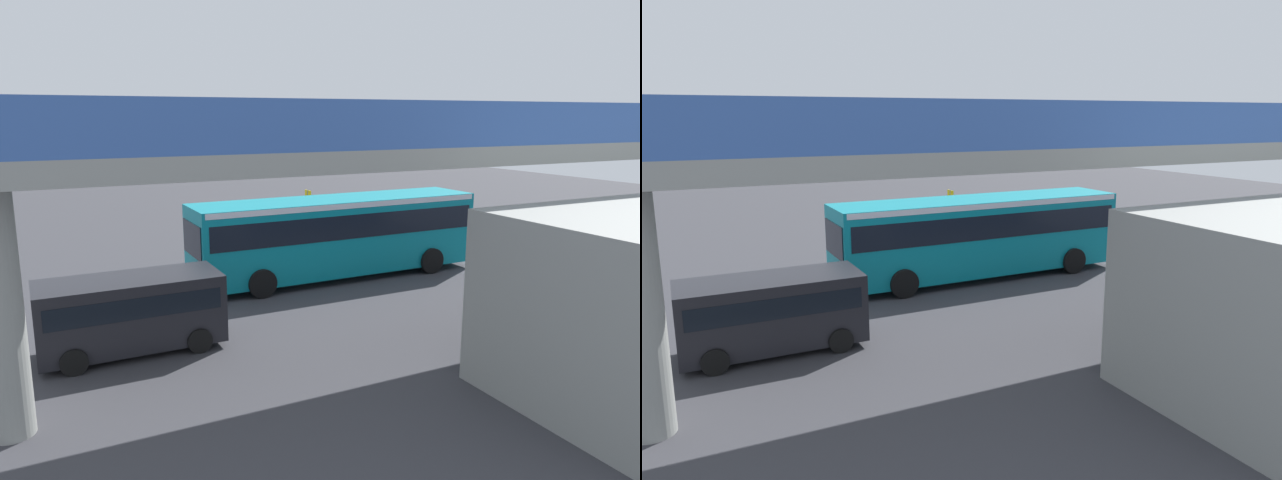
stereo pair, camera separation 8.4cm
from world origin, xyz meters
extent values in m
plane|color=#38383D|center=(0.00, 0.00, 0.00)|extent=(80.00, 80.00, 0.00)
cube|color=#0C8493|center=(0.77, 1.49, 1.72)|extent=(11.50, 2.55, 2.86)
cube|color=black|center=(0.77, 1.49, 2.23)|extent=(11.04, 2.59, 0.90)
cube|color=white|center=(0.77, 1.49, 3.03)|extent=(11.27, 2.58, 0.20)
cube|color=black|center=(6.54, 1.49, 2.06)|extent=(0.04, 2.24, 1.20)
cylinder|color=black|center=(4.45, 2.76, 0.52)|extent=(1.04, 0.30, 1.04)
cylinder|color=black|center=(4.45, 0.21, 0.52)|extent=(1.04, 0.30, 1.04)
cylinder|color=black|center=(-2.91, 2.76, 0.52)|extent=(1.04, 0.30, 1.04)
cylinder|color=black|center=(-2.91, 0.21, 0.52)|extent=(1.04, 0.30, 1.04)
cube|color=black|center=(9.36, 5.62, 1.12)|extent=(4.80, 1.95, 1.86)
cube|color=black|center=(9.36, 5.62, 1.48)|extent=(4.42, 1.98, 0.56)
cylinder|color=black|center=(10.95, 6.59, 0.34)|extent=(0.68, 0.22, 0.68)
cylinder|color=black|center=(10.95, 4.64, 0.34)|extent=(0.68, 0.22, 0.68)
cylinder|color=black|center=(7.78, 6.59, 0.34)|extent=(0.68, 0.22, 0.68)
cylinder|color=black|center=(7.78, 4.64, 0.34)|extent=(0.68, 0.22, 0.68)
torus|color=black|center=(8.50, 2.47, 0.36)|extent=(0.72, 0.06, 0.72)
torus|color=black|center=(7.45, 2.47, 0.36)|extent=(0.72, 0.06, 0.72)
cube|color=black|center=(7.98, 2.47, 0.54)|extent=(0.89, 0.04, 0.04)
cylinder|color=black|center=(7.79, 2.47, 0.74)|extent=(0.03, 0.03, 0.40)
cube|color=black|center=(7.79, 2.47, 0.94)|extent=(0.20, 0.08, 0.04)
cylinder|color=black|center=(8.38, 2.47, 0.91)|extent=(0.02, 0.44, 0.02)
cylinder|color=#2D2D38|center=(-8.47, -3.73, 0.42)|extent=(0.32, 0.32, 0.85)
cylinder|color=maroon|center=(-8.47, -3.73, 1.20)|extent=(0.38, 0.38, 0.70)
sphere|color=tan|center=(-8.47, -3.73, 1.68)|extent=(0.22, 0.22, 0.22)
cylinder|color=slate|center=(-0.52, -3.79, 1.40)|extent=(0.08, 0.08, 2.80)
cube|color=yellow|center=(-0.52, -3.79, 2.50)|extent=(0.04, 0.60, 0.60)
cube|color=silver|center=(-6.00, -3.20, 0.00)|extent=(2.00, 0.20, 0.01)
cube|color=silver|center=(-2.00, -3.20, 0.00)|extent=(2.00, 0.20, 0.01)
cube|color=silver|center=(2.00, -3.20, 0.00)|extent=(2.00, 0.20, 0.01)
cube|color=silver|center=(6.00, -3.20, 0.00)|extent=(2.00, 0.20, 0.01)
cube|color=gray|center=(0.00, 9.01, 5.31)|extent=(26.64, 2.60, 0.50)
cube|color=#3359A5|center=(0.00, 7.76, 6.11)|extent=(26.64, 0.08, 1.10)
cube|color=#3359A5|center=(0.00, 10.26, 6.11)|extent=(26.64, 0.08, 1.10)
cube|color=#192333|center=(-1.97, 11.01, 1.89)|extent=(7.65, 0.04, 2.94)
camera|label=1|loc=(11.72, 21.54, 6.32)|focal=33.24mm
camera|label=2|loc=(11.64, 21.58, 6.32)|focal=33.24mm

